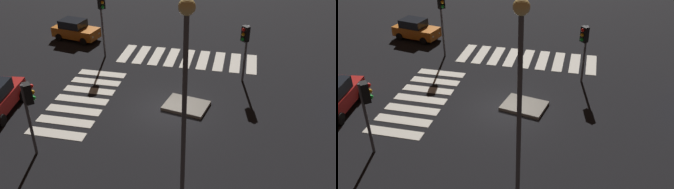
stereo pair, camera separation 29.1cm
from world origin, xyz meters
TOP-DOWN VIEW (x-y plane):
  - ground_plane at (0.00, 0.00)m, footprint 80.00×80.00m
  - traffic_island at (-0.97, -0.49)m, footprint 2.74×2.27m
  - car_orange at (9.45, -8.83)m, footprint 3.94×2.29m
  - traffic_light_south at (-3.92, -4.27)m, footprint 0.54×0.53m
  - traffic_light_east at (5.92, -6.06)m, footprint 0.54×0.54m
  - traffic_light_north at (5.30, 4.97)m, footprint 0.53×0.54m
  - street_lamp at (-1.91, 6.33)m, footprint 0.56×0.56m
  - crosswalk_near at (0.00, -6.98)m, footprint 9.90×3.20m
  - crosswalk_side at (5.24, 0.00)m, footprint 3.20×7.60m

SIDE VIEW (x-z plane):
  - ground_plane at x=0.00m, z-range 0.00..0.00m
  - crosswalk_near at x=0.00m, z-range 0.00..0.02m
  - crosswalk_side at x=5.24m, z-range 0.00..0.02m
  - traffic_island at x=-0.97m, z-range 0.00..0.18m
  - car_orange at x=9.45m, z-range -0.01..1.62m
  - traffic_light_north at x=5.30m, z-range 0.97..4.73m
  - traffic_light_south at x=-3.92m, z-range 0.97..4.73m
  - traffic_light_east at x=5.92m, z-range 1.18..5.79m
  - street_lamp at x=-1.91m, z-range 1.45..9.76m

